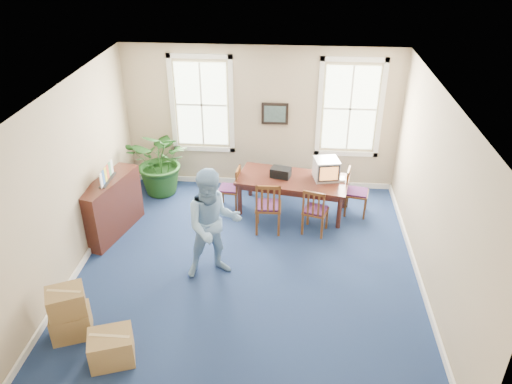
# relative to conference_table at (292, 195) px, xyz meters

# --- Properties ---
(floor) EXTENTS (6.50, 6.50, 0.00)m
(floor) POSITION_rel_conference_table_xyz_m (-0.74, -2.09, -0.38)
(floor) COLOR navy
(floor) RESTS_ON ground
(ceiling) EXTENTS (6.50, 6.50, 0.00)m
(ceiling) POSITION_rel_conference_table_xyz_m (-0.74, -2.09, 2.82)
(ceiling) COLOR white
(ceiling) RESTS_ON ground
(wall_back) EXTENTS (6.50, 0.00, 6.50)m
(wall_back) POSITION_rel_conference_table_xyz_m (-0.74, 1.16, 1.22)
(wall_back) COLOR tan
(wall_back) RESTS_ON ground
(wall_front) EXTENTS (6.50, 0.00, 6.50)m
(wall_front) POSITION_rel_conference_table_xyz_m (-0.74, -5.34, 1.22)
(wall_front) COLOR tan
(wall_front) RESTS_ON ground
(wall_left) EXTENTS (0.00, 6.50, 6.50)m
(wall_left) POSITION_rel_conference_table_xyz_m (-3.74, -2.09, 1.22)
(wall_left) COLOR tan
(wall_left) RESTS_ON ground
(wall_right) EXTENTS (0.00, 6.50, 6.50)m
(wall_right) POSITION_rel_conference_table_xyz_m (2.26, -2.09, 1.22)
(wall_right) COLOR tan
(wall_right) RESTS_ON ground
(baseboard_back) EXTENTS (6.00, 0.04, 0.12)m
(baseboard_back) POSITION_rel_conference_table_xyz_m (-0.74, 1.13, -0.32)
(baseboard_back) COLOR white
(baseboard_back) RESTS_ON ground
(baseboard_left) EXTENTS (0.04, 6.50, 0.12)m
(baseboard_left) POSITION_rel_conference_table_xyz_m (-3.71, -2.09, -0.32)
(baseboard_left) COLOR white
(baseboard_left) RESTS_ON ground
(baseboard_right) EXTENTS (0.04, 6.50, 0.12)m
(baseboard_right) POSITION_rel_conference_table_xyz_m (2.23, -2.09, -0.32)
(baseboard_right) COLOR white
(baseboard_right) RESTS_ON ground
(window_left) EXTENTS (1.40, 0.12, 2.20)m
(window_left) POSITION_rel_conference_table_xyz_m (-2.04, 1.14, 1.52)
(window_left) COLOR white
(window_left) RESTS_ON ground
(window_right) EXTENTS (1.40, 0.12, 2.20)m
(window_right) POSITION_rel_conference_table_xyz_m (1.16, 1.14, 1.52)
(window_right) COLOR white
(window_right) RESTS_ON ground
(wall_picture) EXTENTS (0.58, 0.06, 0.48)m
(wall_picture) POSITION_rel_conference_table_xyz_m (-0.44, 1.11, 1.37)
(wall_picture) COLOR black
(wall_picture) RESTS_ON ground
(conference_table) EXTENTS (2.40, 1.41, 0.77)m
(conference_table) POSITION_rel_conference_table_xyz_m (0.00, 0.00, 0.00)
(conference_table) COLOR #421C14
(conference_table) RESTS_ON ground
(crt_tv) EXTENTS (0.57, 0.60, 0.43)m
(crt_tv) POSITION_rel_conference_table_xyz_m (0.67, 0.05, 0.60)
(crt_tv) COLOR #B7B7BC
(crt_tv) RESTS_ON conference_table
(game_console) EXTENTS (0.17, 0.21, 0.05)m
(game_console) POSITION_rel_conference_table_xyz_m (0.98, 0.00, 0.41)
(game_console) COLOR white
(game_console) RESTS_ON conference_table
(equipment_bag) EXTENTS (0.45, 0.35, 0.20)m
(equipment_bag) POSITION_rel_conference_table_xyz_m (-0.26, 0.05, 0.48)
(equipment_bag) COLOR black
(equipment_bag) RESTS_ON conference_table
(chair_near_left) EXTENTS (0.51, 0.51, 1.11)m
(chair_near_left) POSITION_rel_conference_table_xyz_m (-0.46, -0.77, 0.17)
(chair_near_left) COLOR brown
(chair_near_left) RESTS_ON ground
(chair_near_right) EXTENTS (0.56, 0.56, 1.00)m
(chair_near_right) POSITION_rel_conference_table_xyz_m (0.46, -0.77, 0.12)
(chair_near_right) COLOR brown
(chair_near_right) RESTS_ON ground
(chair_end_left) EXTENTS (0.47, 0.47, 0.96)m
(chair_end_left) POSITION_rel_conference_table_xyz_m (-1.33, 0.00, 0.09)
(chair_end_left) COLOR brown
(chair_end_left) RESTS_ON ground
(chair_end_right) EXTENTS (0.53, 0.53, 1.01)m
(chair_end_right) POSITION_rel_conference_table_xyz_m (1.33, 0.00, 0.12)
(chair_end_right) COLOR brown
(chair_end_right) RESTS_ON ground
(man) EXTENTS (1.17, 1.03, 2.00)m
(man) POSITION_rel_conference_table_xyz_m (-1.30, -2.21, 0.62)
(man) COLOR #7AA4CC
(man) RESTS_ON ground
(credenza) EXTENTS (0.82, 1.60, 1.21)m
(credenza) POSITION_rel_conference_table_xyz_m (-3.49, -1.11, 0.22)
(credenza) COLOR #421C14
(credenza) RESTS_ON ground
(brochure_rack) EXTENTS (0.19, 0.70, 0.31)m
(brochure_rack) POSITION_rel_conference_table_xyz_m (-3.47, -1.11, 0.98)
(brochure_rack) COLOR #99999E
(brochure_rack) RESTS_ON credenza
(potted_plant) EXTENTS (1.60, 1.45, 1.56)m
(potted_plant) POSITION_rel_conference_table_xyz_m (-2.89, 0.57, 0.40)
(potted_plant) COLOR #1A4517
(potted_plant) RESTS_ON ground
(cardboard_boxes) EXTENTS (1.97, 1.97, 0.87)m
(cardboard_boxes) POSITION_rel_conference_table_xyz_m (-2.99, -3.74, 0.05)
(cardboard_boxes) COLOR #9C7846
(cardboard_boxes) RESTS_ON ground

